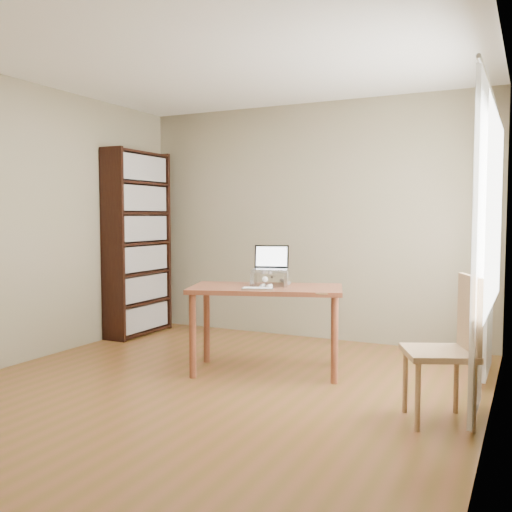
{
  "coord_description": "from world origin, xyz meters",
  "views": [
    {
      "loc": [
        2.23,
        -3.72,
        1.36
      ],
      "look_at": [
        0.08,
        0.71,
        1.01
      ],
      "focal_mm": 40.0,
      "sensor_mm": 36.0,
      "label": 1
    }
  ],
  "objects_px": {
    "cat": "(273,277)",
    "chair": "(451,344)",
    "keyboard": "(258,289)",
    "laptop": "(273,264)",
    "desk": "(266,299)",
    "bookshelf": "(138,243)"
  },
  "relations": [
    {
      "from": "bookshelf",
      "to": "desk",
      "type": "relative_size",
      "value": 1.46
    },
    {
      "from": "bookshelf",
      "to": "keyboard",
      "type": "bearing_deg",
      "value": -27.26
    },
    {
      "from": "laptop",
      "to": "cat",
      "type": "bearing_deg",
      "value": -79.49
    },
    {
      "from": "laptop",
      "to": "chair",
      "type": "xyz_separation_m",
      "value": [
        1.61,
        -0.74,
        -0.41
      ]
    },
    {
      "from": "bookshelf",
      "to": "chair",
      "type": "height_order",
      "value": "bookshelf"
    },
    {
      "from": "desk",
      "to": "laptop",
      "type": "bearing_deg",
      "value": 71.96
    },
    {
      "from": "bookshelf",
      "to": "desk",
      "type": "height_order",
      "value": "bookshelf"
    },
    {
      "from": "cat",
      "to": "chair",
      "type": "distance_m",
      "value": 1.77
    },
    {
      "from": "desk",
      "to": "cat",
      "type": "xyz_separation_m",
      "value": [
        0.01,
        0.11,
        0.18
      ]
    },
    {
      "from": "bookshelf",
      "to": "keyboard",
      "type": "xyz_separation_m",
      "value": [
        2.03,
        -1.04,
        -0.29
      ]
    },
    {
      "from": "cat",
      "to": "chair",
      "type": "height_order",
      "value": "chair"
    },
    {
      "from": "cat",
      "to": "desk",
      "type": "bearing_deg",
      "value": -106.34
    },
    {
      "from": "bookshelf",
      "to": "desk",
      "type": "bearing_deg",
      "value": -22.37
    },
    {
      "from": "bookshelf",
      "to": "cat",
      "type": "height_order",
      "value": "bookshelf"
    },
    {
      "from": "chair",
      "to": "keyboard",
      "type": "bearing_deg",
      "value": 142.48
    },
    {
      "from": "keyboard",
      "to": "chair",
      "type": "xyz_separation_m",
      "value": [
        1.58,
        -0.38,
        -0.23
      ]
    },
    {
      "from": "bookshelf",
      "to": "chair",
      "type": "bearing_deg",
      "value": -21.6
    },
    {
      "from": "bookshelf",
      "to": "keyboard",
      "type": "height_order",
      "value": "bookshelf"
    },
    {
      "from": "cat",
      "to": "laptop",
      "type": "bearing_deg",
      "value": 108.74
    },
    {
      "from": "chair",
      "to": "laptop",
      "type": "bearing_deg",
      "value": 131.44
    },
    {
      "from": "desk",
      "to": "cat",
      "type": "bearing_deg",
      "value": 65.43
    },
    {
      "from": "keyboard",
      "to": "cat",
      "type": "relative_size",
      "value": 0.57
    }
  ]
}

